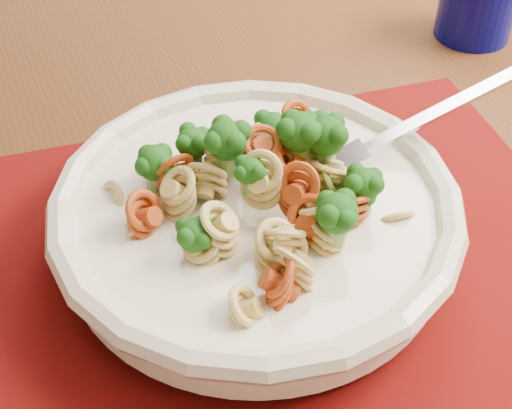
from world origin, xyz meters
TOP-DOWN VIEW (x-y plane):
  - dining_table at (-0.79, 0.19)m, footprint 1.47×1.16m
  - placemat at (-0.80, 0.04)m, footprint 0.53×0.48m
  - pasta_bowl at (-0.81, 0.06)m, footprint 0.28×0.28m
  - pasta_broccoli_heap at (-0.81, 0.06)m, footprint 0.24×0.24m
  - fork at (-0.73, 0.05)m, footprint 0.18×0.09m

SIDE VIEW (x-z plane):
  - dining_table at x=-0.79m, z-range 0.26..1.01m
  - placemat at x=-0.80m, z-range 0.75..0.75m
  - pasta_bowl at x=-0.81m, z-range 0.76..0.81m
  - fork at x=-0.73m, z-range 0.76..0.84m
  - pasta_broccoli_heap at x=-0.81m, z-range 0.77..0.83m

